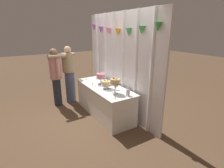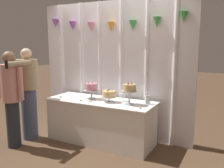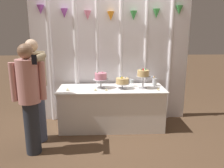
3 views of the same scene
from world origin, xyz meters
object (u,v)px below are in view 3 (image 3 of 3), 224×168
(cake_display_rightmost, at_px, (143,74))
(tealight_far_left, at_px, (68,90))
(flower_vase, at_px, (154,82))
(tealight_near_right, at_px, (106,90))
(cake_display_center, at_px, (122,82))
(guest_man_dark_suit, at_px, (29,95))
(wine_glass, at_px, (132,81))
(tealight_far_right, at_px, (158,90))
(cake_table, at_px, (112,108))
(tealight_near_left, at_px, (95,90))
(guest_girl_blue_dress, at_px, (35,88))
(cake_display_leftmost, at_px, (101,77))

(cake_display_rightmost, bearing_deg, tealight_far_left, -175.42)
(flower_vase, xyz_separation_m, tealight_near_right, (-0.89, -0.31, -0.07))
(cake_display_center, xyz_separation_m, tealight_far_left, (-0.95, -0.10, -0.12))
(cake_display_rightmost, height_order, guest_man_dark_suit, guest_man_dark_suit)
(wine_glass, relative_size, flower_vase, 0.69)
(cake_display_center, relative_size, tealight_far_right, 6.34)
(cake_table, xyz_separation_m, flower_vase, (0.80, 0.13, 0.45))
(tealight_far_left, distance_m, tealight_near_left, 0.48)
(tealight_far_right, bearing_deg, wine_glass, 144.43)
(tealight_near_left, bearing_deg, cake_display_center, 16.28)
(tealight_near_left, distance_m, tealight_near_right, 0.19)
(tealight_near_left, bearing_deg, tealight_near_right, -0.49)
(cake_table, bearing_deg, tealight_near_left, -148.62)
(cake_display_center, bearing_deg, tealight_far_right, -13.44)
(guest_girl_blue_dress, bearing_deg, flower_vase, 16.42)
(cake_table, bearing_deg, flower_vase, 9.51)
(wine_glass, height_order, flower_vase, flower_vase)
(tealight_near_left, bearing_deg, guest_girl_blue_dress, -162.88)
(cake_display_rightmost, height_order, tealight_far_left, cake_display_rightmost)
(flower_vase, height_order, tealight_far_left, flower_vase)
(cake_display_center, distance_m, guest_man_dark_suit, 1.59)
(guest_man_dark_suit, bearing_deg, tealight_far_left, 59.45)
(tealight_far_left, bearing_deg, cake_table, 10.18)
(flower_vase, xyz_separation_m, guest_girl_blue_dress, (-2.01, -0.59, 0.06))
(cake_display_leftmost, distance_m, flower_vase, 1.00)
(cake_display_rightmost, relative_size, wine_glass, 2.86)
(tealight_far_right, bearing_deg, tealight_near_left, 179.58)
(cake_display_leftmost, bearing_deg, tealight_near_left, -115.55)
(cake_table, bearing_deg, cake_display_center, -10.54)
(guest_girl_blue_dress, bearing_deg, cake_display_leftmost, 25.07)
(cake_display_rightmost, relative_size, flower_vase, 1.96)
(tealight_near_left, xyz_separation_m, guest_girl_blue_dress, (-0.93, -0.29, 0.13))
(cake_display_center, xyz_separation_m, wine_glass, (0.19, 0.16, -0.03))
(tealight_far_left, bearing_deg, guest_girl_blue_dress, -144.59)
(cake_table, bearing_deg, wine_glass, 17.90)
(cake_display_center, distance_m, flower_vase, 0.63)
(cake_display_leftmost, xyz_separation_m, tealight_near_left, (-0.09, -0.19, -0.19))
(cake_display_leftmost, relative_size, cake_display_rightmost, 0.82)
(cake_table, relative_size, tealight_far_left, 38.41)
(cake_display_center, bearing_deg, guest_man_dark_suit, -149.32)
(wine_glass, xyz_separation_m, tealight_near_left, (-0.66, -0.29, -0.08))
(cake_table, xyz_separation_m, guest_man_dark_suit, (-1.18, -0.84, 0.51))
(cake_display_leftmost, xyz_separation_m, tealight_near_right, (0.10, -0.19, -0.19))
(tealight_far_left, bearing_deg, cake_display_rightmost, 4.58)
(tealight_far_left, xyz_separation_m, tealight_far_right, (1.55, -0.04, -0.00))
(guest_girl_blue_dress, bearing_deg, tealight_far_right, 7.90)
(cake_display_rightmost, xyz_separation_m, tealight_near_right, (-0.65, -0.14, -0.24))
(tealight_near_right, xyz_separation_m, guest_girl_blue_dress, (-1.12, -0.28, 0.13))
(cake_display_center, bearing_deg, cake_display_rightmost, 0.59)
(cake_table, xyz_separation_m, tealight_near_right, (-0.10, -0.17, 0.38))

